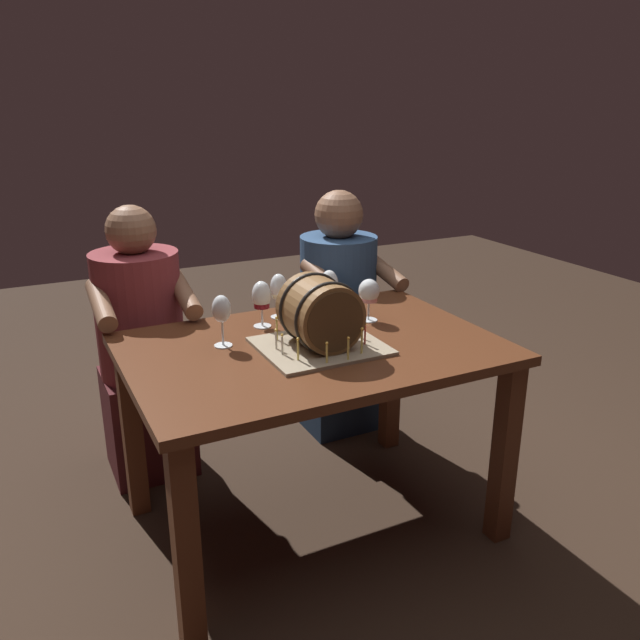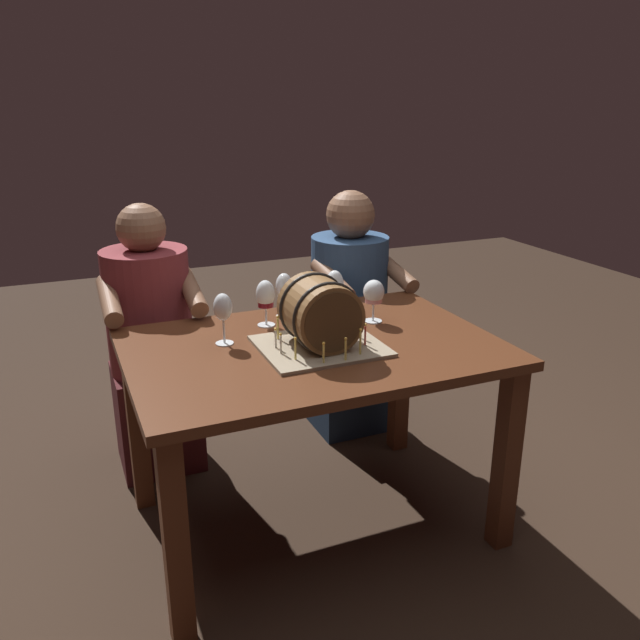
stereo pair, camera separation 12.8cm
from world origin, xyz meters
name	(u,v)px [view 2 (the right image)]	position (x,y,z in m)	size (l,w,h in m)	color
ground_plane	(313,522)	(0.00, 0.00, 0.00)	(8.00, 8.00, 0.00)	#332319
dining_table	(313,374)	(0.00, 0.00, 0.62)	(1.27, 0.87, 0.73)	#562D19
barrel_cake	(320,316)	(0.01, -0.04, 0.84)	(0.41, 0.36, 0.25)	gray
wine_glass_red	(266,296)	(-0.09, 0.25, 0.84)	(0.07, 0.07, 0.18)	white
wine_glass_empty	(223,309)	(-0.28, 0.12, 0.86)	(0.06, 0.06, 0.18)	white
wine_glass_amber	(335,287)	(0.19, 0.24, 0.85)	(0.07, 0.07, 0.18)	white
wine_glass_rose	(374,294)	(0.30, 0.13, 0.84)	(0.08, 0.08, 0.16)	white
wine_glass_white	(284,288)	(0.01, 0.31, 0.85)	(0.07, 0.07, 0.17)	white
person_seated_left	(152,350)	(-0.46, 0.66, 0.53)	(0.39, 0.47, 1.15)	#4C1B1E
person_seated_right	(349,321)	(0.46, 0.66, 0.54)	(0.40, 0.49, 1.15)	#1B2D46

